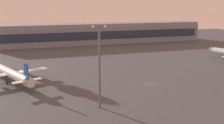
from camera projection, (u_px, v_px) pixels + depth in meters
ground_plane at (149, 84)px, 112.19m from camera, size 416.00×416.00×0.00m
terminal_building at (102, 33)px, 230.75m from camera, size 171.89×22.40×16.40m
airplane_taxiway_distant at (10, 73)px, 113.22m from camera, size 30.97×39.30×10.47m
apron_light_central at (99, 61)px, 83.27m from camera, size 4.80×0.90×25.46m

